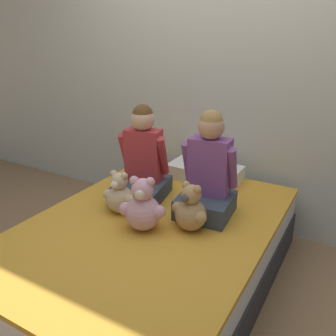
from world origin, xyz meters
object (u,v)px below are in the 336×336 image
bed (152,254)px  teddy_bear_between_children (143,208)px  teddy_bear_held_by_right_child (191,210)px  pillow_at_headboard (205,172)px  teddy_bear_held_by_left_child (120,195)px  child_on_left (142,163)px  child_on_right (208,174)px

bed → teddy_bear_between_children: 0.37m
teddy_bear_held_by_right_child → teddy_bear_between_children: teddy_bear_between_children is taller
teddy_bear_held_by_right_child → teddy_bear_between_children: bearing=-136.7°
bed → pillow_at_headboard: (0.00, 0.77, 0.28)m
teddy_bear_held_by_left_child → pillow_at_headboard: 0.79m
child_on_left → child_on_right: bearing=-11.2°
teddy_bear_between_children → teddy_bear_held_by_left_child: bearing=138.7°
child_on_left → teddy_bear_between_children: size_ratio=1.95×
teddy_bear_held_by_left_child → pillow_at_headboard: bearing=69.9°
bed → child_on_right: size_ratio=2.91×
child_on_right → teddy_bear_held_by_right_child: size_ratio=2.26×
child_on_right → teddy_bear_between_children: (-0.24, -0.37, -0.12)m
bed → teddy_bear_held_by_left_child: (-0.24, 0.01, 0.34)m
child_on_left → child_on_right: (0.48, -0.00, 0.02)m
pillow_at_headboard → teddy_bear_between_children: bearing=-90.0°
teddy_bear_between_children → pillow_at_headboard: teddy_bear_between_children is taller
child_on_left → teddy_bear_held_by_left_child: 0.30m
bed → child_on_left: child_on_left is taller
teddy_bear_held_by_left_child → teddy_bear_held_by_right_child: size_ratio=0.95×
teddy_bear_held_by_left_child → teddy_bear_between_children: (0.24, -0.10, 0.02)m
teddy_bear_held_by_left_child → pillow_at_headboard: teddy_bear_held_by_left_child is taller
bed → pillow_at_headboard: 0.82m
bed → pillow_at_headboard: size_ratio=3.46×
child_on_left → teddy_bear_held_by_right_child: child_on_left is taller
child_on_left → teddy_bear_between_children: (0.25, -0.37, -0.10)m
teddy_bear_held_by_right_child → pillow_at_headboard: (-0.24, 0.72, -0.07)m
child_on_left → pillow_at_headboard: 0.57m
bed → pillow_at_headboard: bearing=90.0°
bed → teddy_bear_between_children: teddy_bear_between_children is taller
bed → teddy_bear_held_by_right_child: bearing=11.0°
child_on_left → pillow_at_headboard: child_on_left is taller
child_on_right → teddy_bear_held_by_left_child: bearing=-156.1°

